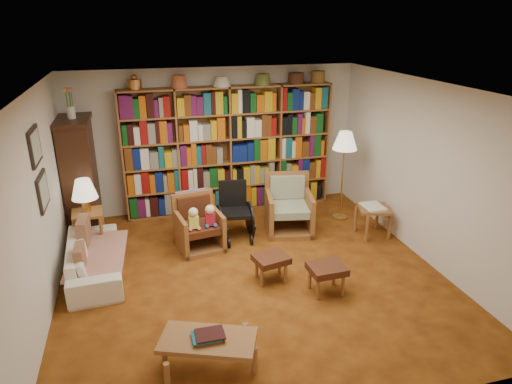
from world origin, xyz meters
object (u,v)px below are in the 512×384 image
object	(u,v)px
wheelchair	(235,212)
footstool_a	(271,261)
side_table_papers	(373,212)
armchair_sage	(287,209)
coffee_table	(208,342)
floor_lamp	(345,144)
footstool_b	(327,270)
side_table_lamp	(89,221)
armchair_leather	(198,225)
sofa	(94,258)

from	to	relation	value
wheelchair	footstool_a	xyz separation A→B (m)	(0.17, -1.41, -0.11)
wheelchair	side_table_papers	distance (m)	2.19
armchair_sage	wheelchair	size ratio (longest dim) A/B	1.01
coffee_table	wheelchair	bearing A→B (deg)	72.31
floor_lamp	armchair_sage	bearing A→B (deg)	-171.06
armchair_sage	wheelchair	xyz separation A→B (m)	(-0.89, -0.05, 0.06)
footstool_b	side_table_lamp	bearing A→B (deg)	146.08
footstool_b	floor_lamp	bearing A→B (deg)	60.92
armchair_leather	side_table_papers	size ratio (longest dim) A/B	1.43
side_table_papers	armchair_sage	bearing A→B (deg)	154.43
side_table_papers	footstool_a	xyz separation A→B (m)	(-1.95, -0.87, -0.11)
footstool_b	coffee_table	world-z (taller)	coffee_table
floor_lamp	footstool_b	xyz separation A→B (m)	(-1.15, -2.06, -1.01)
footstool_a	footstool_b	bearing A→B (deg)	-36.47
armchair_sage	side_table_lamp	bearing A→B (deg)	178.45
armchair_sage	coffee_table	size ratio (longest dim) A/B	0.87
floor_lamp	side_table_papers	distance (m)	1.20
footstool_b	sofa	bearing A→B (deg)	156.81
sofa	floor_lamp	bearing A→B (deg)	-81.37
footstool_a	floor_lamp	bearing A→B (deg)	42.92
armchair_sage	coffee_table	xyz separation A→B (m)	(-1.78, -2.84, -0.04)
armchair_leather	armchair_sage	bearing A→B (deg)	8.46
coffee_table	side_table_papers	bearing A→B (deg)	36.83
footstool_b	armchair_leather	bearing A→B (deg)	129.21
side_table_papers	footstool_b	bearing A→B (deg)	-135.82
armchair_leather	coffee_table	bearing A→B (deg)	-96.32
side_table_papers	side_table_lamp	bearing A→B (deg)	171.11
side_table_lamp	floor_lamp	distance (m)	4.19
wheelchair	side_table_papers	size ratio (longest dim) A/B	1.57
side_table_lamp	side_table_papers	distance (m)	4.35
side_table_lamp	side_table_papers	xyz separation A→B (m)	(4.30, -0.67, -0.05)
armchair_sage	side_table_papers	size ratio (longest dim) A/B	1.58
sofa	wheelchair	size ratio (longest dim) A/B	1.86
armchair_sage	floor_lamp	distance (m)	1.43
armchair_sage	footstool_b	world-z (taller)	armchair_sage
wheelchair	sofa	bearing A→B (deg)	-163.17
wheelchair	coffee_table	bearing A→B (deg)	-107.69
armchair_leather	floor_lamp	distance (m)	2.73
side_table_papers	coffee_table	bearing A→B (deg)	-143.17
sofa	side_table_lamp	distance (m)	0.80
armchair_leather	footstool_b	xyz separation A→B (m)	(1.37, -1.68, -0.03)
sofa	wheelchair	bearing A→B (deg)	-76.43
armchair_leather	wheelchair	size ratio (longest dim) A/B	0.91
armchair_leather	armchair_sage	distance (m)	1.50
sofa	armchair_sage	distance (m)	3.05
sofa	wheelchair	world-z (taller)	wheelchair
wheelchair	footstool_b	distance (m)	2.01
side_table_lamp	armchair_leather	world-z (taller)	armchair_leather
side_table_lamp	coffee_table	world-z (taller)	side_table_lamp
side_table_papers	footstool_a	size ratio (longest dim) A/B	1.16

